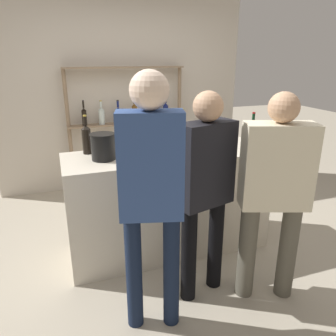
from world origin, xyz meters
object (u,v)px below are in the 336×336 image
Objects in this scene: counter_bottle_2 at (182,131)px; customer_center at (205,183)px; counter_bottle_0 at (252,133)px; counter_bottle_3 at (87,139)px; wine_glass at (153,146)px; ice_bucket at (103,147)px; cork_jar at (199,141)px; customer_left at (151,187)px; counter_bottle_1 at (120,139)px; customer_right at (275,187)px.

customer_center reaches higher than counter_bottle_2.
counter_bottle_0 is 0.21× the size of customer_center.
counter_bottle_3 reaches higher than counter_bottle_0.
wine_glass is at bearing 4.31° from customer_center.
counter_bottle_2 is at bearing -0.25° from counter_bottle_3.
counter_bottle_2 is 1.61× the size of ice_bucket.
counter_bottle_2 is 0.23× the size of customer_center.
cork_jar is 0.09× the size of customer_left.
counter_bottle_2 is at bearing 38.51° from wine_glass.
counter_bottle_0 is 1.28m from counter_bottle_1.
counter_bottle_3 is 1.20m from customer_center.
counter_bottle_0 reaches higher than wine_glass.
customer_left reaches higher than counter_bottle_3.
counter_bottle_2 is at bearing 15.54° from ice_bucket.
wine_glass is at bearing -177.30° from counter_bottle_0.
cork_jar is 0.10× the size of customer_center.
customer_right is 0.94m from customer_left.
customer_left is (-0.47, -0.20, 0.11)m from customer_center.
counter_bottle_1 is (-1.26, 0.18, 0.00)m from counter_bottle_0.
customer_right is (1.09, -0.90, -0.17)m from ice_bucket.
counter_bottle_2 is 0.51m from wine_glass.
cork_jar is 0.78m from customer_center.
customer_left reaches higher than wine_glass.
counter_bottle_2 is 0.96m from customer_center.
ice_bucket is (0.11, -0.23, -0.03)m from counter_bottle_3.
counter_bottle_1 is at bearing 13.67° from customer_center.
customer_right reaches higher than counter_bottle_0.
counter_bottle_0 is 1.43m from ice_bucket.
customer_left is (0.16, -0.90, -0.04)m from ice_bucket.
counter_bottle_1 is 0.21m from ice_bucket.
counter_bottle_3 is at bearing 28.91° from customer_left.
customer_right is 0.50m from customer_center.
customer_center is at bearing -48.25° from ice_bucket.
customer_left is (-0.01, -1.03, -0.06)m from counter_bottle_1.
wine_glass is at bearing -12.81° from ice_bucket.
counter_bottle_3 is 1.16m from customer_left.
counter_bottle_2 is 0.23× the size of customer_right.
cork_jar is (0.73, -0.11, -0.05)m from counter_bottle_1.
counter_bottle_3 is 2.20× the size of cork_jar.
wine_glass is 0.09× the size of customer_right.
customer_right is at bearing -39.44° from ice_bucket.
counter_bottle_2 is 1.17m from customer_right.
counter_bottle_1 is 0.22× the size of customer_right.
counter_bottle_1 is 2.50× the size of wine_glass.
customer_center reaches higher than ice_bucket.
customer_center is (-0.27, -0.72, -0.12)m from cork_jar.
counter_bottle_0 is 0.19× the size of customer_left.
wine_glass is 1.06m from customer_right.
counter_bottle_0 is 1.57m from counter_bottle_3.
counter_bottle_1 is at bearing 61.27° from customer_right.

